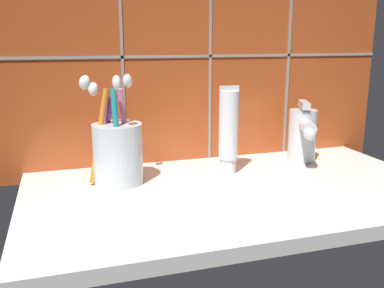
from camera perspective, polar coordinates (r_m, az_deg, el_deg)
sink_counter at (r=68.33cm, az=5.98°, el=-6.63°), size 65.60×36.76×2.00cm
tile_wall_backsplash at (r=81.57cm, az=1.17°, el=16.48°), size 75.60×1.72×57.13cm
toothbrush_cup at (r=69.43cm, az=-9.94°, el=-0.89°), size 9.59×9.24×17.78cm
toothpaste_tube at (r=73.58cm, az=4.89°, el=1.83°), size 3.48×3.32×15.19cm
sink_faucet at (r=82.87cm, az=14.57°, el=1.37°), size 6.56×11.18×11.50cm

